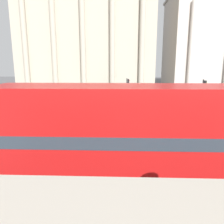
# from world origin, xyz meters

# --- Properties ---
(double_decker_bus) EXTENTS (10.43, 2.66, 4.39)m
(double_decker_bus) POSITION_xyz_m (-0.55, 5.46, 2.43)
(double_decker_bus) COLOR black
(double_decker_bus) RESTS_ON ground_plane
(plaza_building_left) EXTENTS (24.24, 17.19, 21.58)m
(plaza_building_left) POSITION_xyz_m (-7.02, 42.14, 10.79)
(plaza_building_left) COLOR #B2A893
(plaza_building_left) RESTS_ON ground_plane
(traffic_light_near) EXTENTS (0.42, 0.24, 4.00)m
(traffic_light_near) POSITION_xyz_m (3.95, 10.49, 2.61)
(traffic_light_near) COLOR black
(traffic_light_near) RESTS_ON ground_plane
(traffic_light_mid) EXTENTS (0.42, 0.24, 3.83)m
(traffic_light_mid) POSITION_xyz_m (6.91, 18.44, 2.50)
(traffic_light_mid) COLOR black
(traffic_light_mid) RESTS_ON ground_plane
(traffic_light_far) EXTENTS (0.42, 0.24, 3.53)m
(traffic_light_far) POSITION_xyz_m (-0.05, 25.39, 2.32)
(traffic_light_far) COLOR black
(traffic_light_far) RESTS_ON ground_plane
(car_black) EXTENTS (4.20, 1.93, 1.35)m
(car_black) POSITION_xyz_m (2.90, 18.02, 0.70)
(car_black) COLOR black
(car_black) RESTS_ON ground_plane
(car_navy) EXTENTS (4.20, 1.93, 1.35)m
(car_navy) POSITION_xyz_m (-2.56, 29.97, 0.70)
(car_navy) COLOR black
(car_navy) RESTS_ON ground_plane
(pedestrian_blue) EXTENTS (0.32, 0.32, 1.79)m
(pedestrian_blue) POSITION_xyz_m (4.90, 20.61, 1.04)
(pedestrian_blue) COLOR #282B33
(pedestrian_blue) RESTS_ON ground_plane
(pedestrian_yellow) EXTENTS (0.32, 0.32, 1.60)m
(pedestrian_yellow) POSITION_xyz_m (-4.62, 18.25, 0.91)
(pedestrian_yellow) COLOR #282B33
(pedestrian_yellow) RESTS_ON ground_plane
(pedestrian_olive) EXTENTS (0.32, 0.32, 1.63)m
(pedestrian_olive) POSITION_xyz_m (-8.97, 11.56, 0.93)
(pedestrian_olive) COLOR #282B33
(pedestrian_olive) RESTS_ON ground_plane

